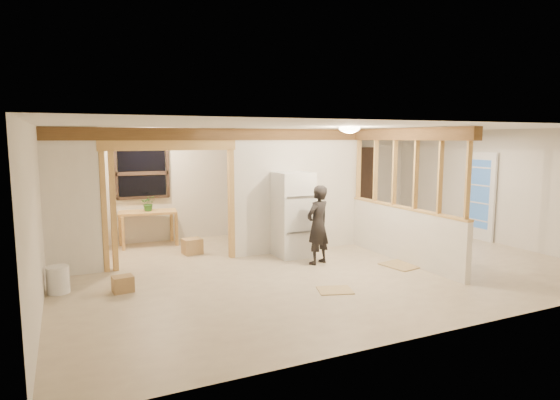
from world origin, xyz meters
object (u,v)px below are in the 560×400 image
woman (318,225)px  work_table (148,228)px  refrigerator (293,214)px  bookshelf (356,187)px  shop_vac (90,241)px

woman → work_table: 3.84m
refrigerator → bookshelf: bookshelf is taller
work_table → shop_vac: (-1.21, -0.56, -0.05)m
refrigerator → bookshelf: (2.93, 2.20, 0.21)m
woman → bookshelf: size_ratio=0.71×
refrigerator → shop_vac: bearing=157.2°
woman → shop_vac: (-3.80, 2.25, -0.40)m
refrigerator → work_table: refrigerator is taller
work_table → shop_vac: work_table is taller
refrigerator → woman: refrigerator is taller
refrigerator → shop_vac: (-3.65, 1.53, -0.50)m
work_table → shop_vac: size_ratio=1.83×
shop_vac → bookshelf: 6.65m
woman → refrigerator: bearing=-100.1°
refrigerator → shop_vac: 3.99m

